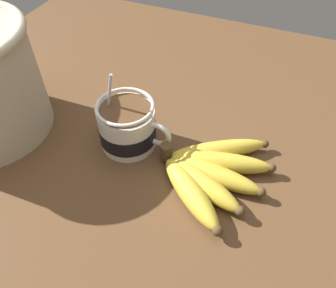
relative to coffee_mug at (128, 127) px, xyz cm
name	(u,v)px	position (x,y,z in cm)	size (l,w,h in cm)	color
table	(145,161)	(3.74, -1.52, -5.92)	(109.28, 109.28, 3.87)	brown
coffee_mug	(128,127)	(0.00, 0.00, 0.00)	(13.28, 10.03, 14.39)	white
banana_bunch	(210,172)	(15.82, -2.26, -2.26)	(18.79, 22.13, 4.06)	#4C381E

